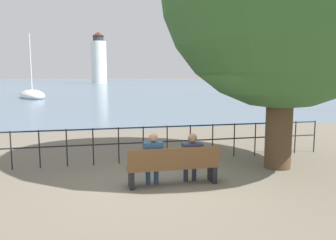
# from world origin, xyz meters

# --- Properties ---
(ground_plane) EXTENTS (1000.00, 1000.00, 0.00)m
(ground_plane) POSITION_xyz_m (0.00, 0.00, 0.00)
(ground_plane) COLOR #706656
(harbor_water) EXTENTS (600.00, 300.00, 0.01)m
(harbor_water) POSITION_xyz_m (0.00, 158.17, 0.00)
(harbor_water) COLOR slate
(harbor_water) RESTS_ON ground_plane
(park_bench) EXTENTS (2.12, 0.45, 0.90)m
(park_bench) POSITION_xyz_m (0.00, -0.07, 0.44)
(park_bench) COLOR brown
(park_bench) RESTS_ON ground_plane
(seated_person_left) EXTENTS (0.43, 0.35, 1.22)m
(seated_person_left) POSITION_xyz_m (-0.46, 0.01, 0.67)
(seated_person_left) COLOR navy
(seated_person_left) RESTS_ON ground_plane
(seated_person_right) EXTENTS (0.46, 0.35, 1.18)m
(seated_person_right) POSITION_xyz_m (0.46, 0.01, 0.65)
(seated_person_right) COLOR #2D3347
(seated_person_right) RESTS_ON ground_plane
(promenade_railing) EXTENTS (10.70, 0.04, 1.05)m
(promenade_railing) POSITION_xyz_m (-0.00, 2.15, 0.69)
(promenade_railing) COLOR black
(promenade_railing) RESTS_ON ground_plane
(sailboat_0) EXTENTS (4.69, 7.36, 7.88)m
(sailboat_0) POSITION_xyz_m (-8.69, 34.21, 0.30)
(sailboat_0) COLOR white
(sailboat_0) RESTS_ON ground_plane
(sailboat_1) EXTENTS (3.20, 5.59, 9.82)m
(sailboat_1) POSITION_xyz_m (18.34, 31.03, 0.30)
(sailboat_1) COLOR maroon
(sailboat_1) RESTS_ON ground_plane
(harbor_lighthouse) EXTENTS (5.91, 5.91, 19.89)m
(harbor_lighthouse) POSITION_xyz_m (1.09, 126.32, 9.25)
(harbor_lighthouse) COLOR white
(harbor_lighthouse) RESTS_ON ground_plane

